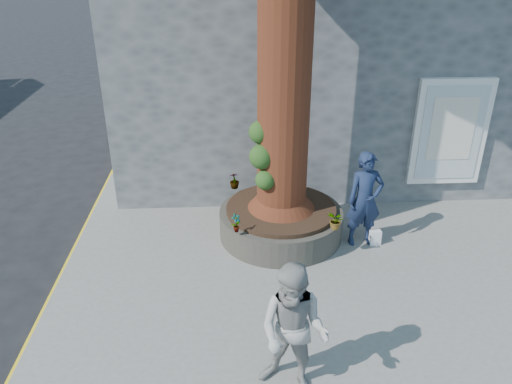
{
  "coord_description": "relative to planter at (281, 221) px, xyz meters",
  "views": [
    {
      "loc": [
        -0.12,
        -6.12,
        5.1
      ],
      "look_at": [
        0.31,
        1.58,
        1.25
      ],
      "focal_mm": 35.0,
      "sensor_mm": 36.0,
      "label": 1
    }
  ],
  "objects": [
    {
      "name": "ground",
      "position": [
        -0.8,
        -2.0,
        -0.41
      ],
      "size": [
        120.0,
        120.0,
        0.0
      ],
      "primitive_type": "plane",
      "color": "black",
      "rests_on": "ground"
    },
    {
      "name": "pavement",
      "position": [
        0.7,
        -1.0,
        -0.35
      ],
      "size": [
        9.0,
        8.0,
        0.12
      ],
      "primitive_type": "cube",
      "color": "slate",
      "rests_on": "ground"
    },
    {
      "name": "yellow_line",
      "position": [
        -3.85,
        -1.0,
        -0.41
      ],
      "size": [
        0.1,
        30.0,
        0.01
      ],
      "primitive_type": "cube",
      "color": "yellow",
      "rests_on": "ground"
    },
    {
      "name": "stone_shop",
      "position": [
        1.7,
        5.2,
        2.75
      ],
      "size": [
        10.3,
        8.3,
        6.3
      ],
      "color": "#505255",
      "rests_on": "ground"
    },
    {
      "name": "planter",
      "position": [
        0.0,
        0.0,
        0.0
      ],
      "size": [
        2.3,
        2.3,
        0.6
      ],
      "color": "black",
      "rests_on": "pavement"
    },
    {
      "name": "man",
      "position": [
        1.46,
        -0.35,
        0.6
      ],
      "size": [
        0.69,
        0.49,
        1.78
      ],
      "primitive_type": "imported",
      "rotation": [
        0.0,
        0.0,
        0.1
      ],
      "color": "#172340",
      "rests_on": "pavement"
    },
    {
      "name": "woman",
      "position": [
        -0.23,
        -3.66,
        0.61
      ],
      "size": [
        1.09,
        1.0,
        1.8
      ],
      "primitive_type": "imported",
      "rotation": [
        0.0,
        0.0,
        -0.47
      ],
      "color": "#9B9994",
      "rests_on": "pavement"
    },
    {
      "name": "shopping_bag",
      "position": [
        1.7,
        -0.43,
        -0.15
      ],
      "size": [
        0.21,
        0.14,
        0.28
      ],
      "primitive_type": "cube",
      "rotation": [
        0.0,
        0.0,
        0.08
      ],
      "color": "white",
      "rests_on": "pavement"
    },
    {
      "name": "plant_a",
      "position": [
        -0.85,
        -0.85,
        0.48
      ],
      "size": [
        0.21,
        0.21,
        0.34
      ],
      "primitive_type": "imported",
      "rotation": [
        0.0,
        0.0,
        0.7
      ],
      "color": "gray",
      "rests_on": "planter"
    },
    {
      "name": "plant_b",
      "position": [
        -0.28,
        -0.06,
        0.49
      ],
      "size": [
        0.27,
        0.27,
        0.36
      ],
      "primitive_type": "imported",
      "rotation": [
        0.0,
        0.0,
        2.24
      ],
      "color": "gray",
      "rests_on": "planter"
    },
    {
      "name": "plant_c",
      "position": [
        -0.85,
        0.85,
        0.47
      ],
      "size": [
        0.21,
        0.21,
        0.33
      ],
      "primitive_type": "imported",
      "rotation": [
        0.0,
        0.0,
        3.29
      ],
      "color": "gray",
      "rests_on": "planter"
    },
    {
      "name": "plant_d",
      "position": [
        0.85,
        -0.85,
        0.47
      ],
      "size": [
        0.35,
        0.37,
        0.32
      ],
      "primitive_type": "imported",
      "rotation": [
        0.0,
        0.0,
        5.09
      ],
      "color": "gray",
      "rests_on": "planter"
    }
  ]
}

